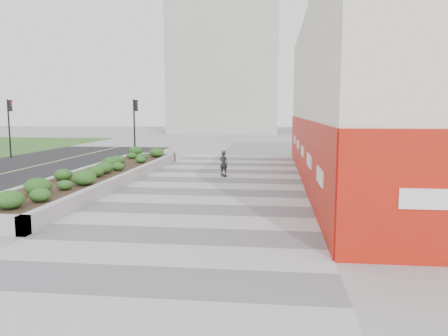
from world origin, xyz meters
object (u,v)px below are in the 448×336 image
(traffic_signal_far, at_px, (10,119))
(skateboarder, at_px, (224,163))
(planter, at_px, (102,174))
(traffic_signal_near, at_px, (135,120))

(traffic_signal_far, relative_size, skateboarder, 3.08)
(skateboarder, bearing_deg, planter, -177.02)
(traffic_signal_far, bearing_deg, skateboarder, -24.28)
(traffic_signal_near, bearing_deg, planter, -80.65)
(traffic_signal_near, height_order, traffic_signal_far, same)
(planter, height_order, skateboarder, skateboarder)
(planter, bearing_deg, traffic_signal_near, 99.35)
(traffic_signal_near, bearing_deg, traffic_signal_far, -176.89)
(traffic_signal_near, distance_m, skateboarder, 10.93)
(skateboarder, bearing_deg, traffic_signal_far, 133.63)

